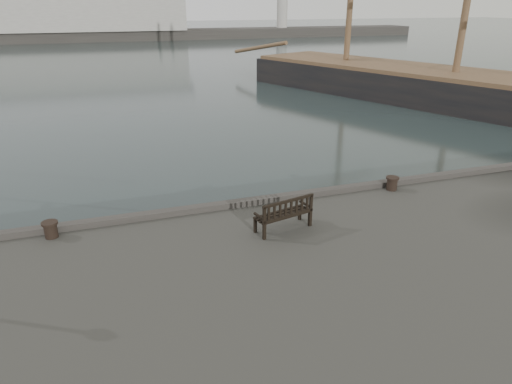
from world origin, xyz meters
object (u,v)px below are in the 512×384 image
Objects in this scene: bench at (284,220)px; bollard_left at (51,230)px; tall_ship_main at (452,96)px; bollard_right at (392,183)px.

bollard_left is (-6.02, 1.55, -0.07)m from bench.
bench is 0.05× the size of tall_ship_main.
bench is at bearing -14.46° from bollard_left.
tall_ship_main is at bearing 31.42° from bollard_left.
bollard_right is at bearing -157.91° from tall_ship_main.
bollard_left is at bearing 179.86° from bollard_right.
bench is 3.79× the size of bollard_right.
bollard_right is 0.01× the size of tall_ship_main.
bollard_right is at bearing -0.14° from bollard_left.
bench is 3.82× the size of bollard_left.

